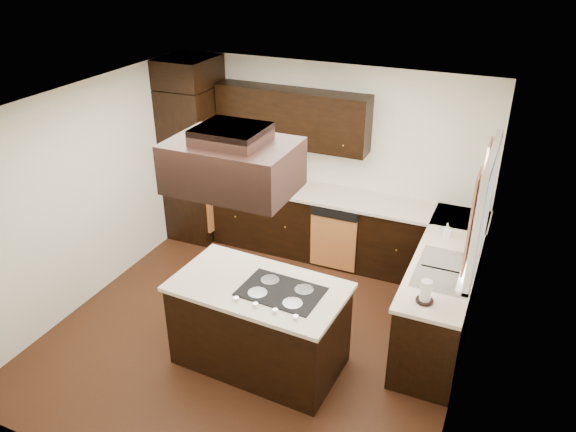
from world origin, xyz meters
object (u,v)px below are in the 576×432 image
object	(u,v)px
spice_rack	(280,174)
island	(259,326)
range_hood	(233,166)
oven_column	(195,163)

from	to	relation	value
spice_rack	island	bearing A→B (deg)	-61.13
range_hood	spice_rack	bearing A→B (deg)	105.15
range_hood	spice_rack	world-z (taller)	range_hood
oven_column	island	size ratio (longest dim) A/B	1.33
oven_column	spice_rack	size ratio (longest dim) A/B	5.68
island	range_hood	xyz separation A→B (m)	(-0.14, -0.13, 1.72)
oven_column	spice_rack	distance (m)	1.25
spice_rack	oven_column	bearing A→B (deg)	-166.71
range_hood	spice_rack	size ratio (longest dim) A/B	2.81
oven_column	range_hood	world-z (taller)	range_hood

